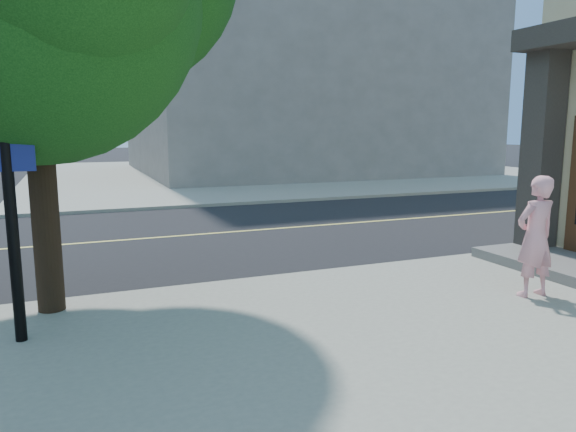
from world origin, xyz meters
name	(u,v)px	position (x,y,z in m)	size (l,w,h in m)	color
road_ew	(14,249)	(0.00, 4.50, 0.01)	(140.00, 9.00, 0.01)	black
sidewalk_ne	(290,171)	(13.50, 21.50, 0.06)	(29.00, 25.00, 0.12)	gray
filler_ne	(294,52)	(14.00, 22.00, 7.12)	(18.00, 16.00, 14.00)	slate
man_on_phone	(535,237)	(7.50, -2.53, 1.02)	(0.66, 0.43, 1.80)	pink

